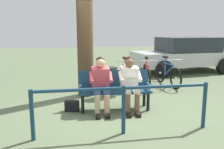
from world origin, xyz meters
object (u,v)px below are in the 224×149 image
(bicycle_silver, at_px, (147,76))
(bicycle_blue, at_px, (167,75))
(tree_trunk, at_px, (85,38))
(bicycle_red, at_px, (124,76))
(person_reading, at_px, (130,81))
(person_companion, at_px, (101,82))
(litter_bin, at_px, (110,82))
(parked_car, at_px, (184,54))
(bench, at_px, (114,87))
(handbag, at_px, (72,106))

(bicycle_silver, bearing_deg, bicycle_blue, 106.87)
(tree_trunk, height_order, bicycle_red, tree_trunk)
(person_reading, height_order, person_companion, same)
(litter_bin, height_order, bicycle_silver, bicycle_silver)
(person_reading, xyz_separation_m, parked_car, (-3.72, -4.33, 0.11))
(bicycle_silver, relative_size, parked_car, 0.38)
(person_reading, height_order, litter_bin, person_reading)
(person_reading, relative_size, parked_car, 0.28)
(bicycle_silver, xyz_separation_m, bicycle_red, (0.69, -0.12, 0.00))
(bench, bearing_deg, handbag, 4.83)
(person_companion, bearing_deg, litter_bin, -105.72)
(handbag, xyz_separation_m, bicycle_red, (-1.72, -1.92, 0.24))
(bicycle_silver, bearing_deg, bicycle_red, -85.54)
(bench, bearing_deg, person_reading, 152.93)
(person_companion, bearing_deg, bench, -152.74)
(bench, distance_m, parked_car, 5.77)
(bicycle_blue, relative_size, bicycle_red, 1.02)
(bicycle_red, distance_m, parked_car, 3.96)
(person_companion, bearing_deg, bicycle_blue, -136.32)
(handbag, height_order, bicycle_red, bicycle_red)
(bench, xyz_separation_m, bicycle_red, (-0.76, -1.93, -0.15))
(bench, height_order, handbag, bench)
(bench, distance_m, bicycle_blue, 2.86)
(person_companion, height_order, parked_car, parked_car)
(person_reading, xyz_separation_m, bicycle_blue, (-1.87, -2.04, -0.31))
(tree_trunk, relative_size, parked_car, 0.73)
(bench, xyz_separation_m, tree_trunk, (0.50, -1.29, 1.06))
(bench, relative_size, person_companion, 1.36)
(bicycle_blue, bearing_deg, bench, -52.84)
(bench, distance_m, person_companion, 0.39)
(bench, relative_size, bicycle_blue, 0.97)
(person_reading, bearing_deg, person_companion, -0.05)
(bench, relative_size, bicycle_red, 0.99)
(bicycle_blue, bearing_deg, bicycle_red, -96.52)
(person_reading, distance_m, handbag, 1.39)
(litter_bin, height_order, bicycle_red, bicycle_red)
(tree_trunk, xyz_separation_m, parked_car, (-4.53, -2.84, -0.80))
(tree_trunk, xyz_separation_m, bicycle_silver, (-1.96, -0.53, -1.21))
(bicycle_blue, bearing_deg, parked_car, 137.89)
(bicycle_silver, distance_m, bicycle_red, 0.70)
(bench, relative_size, person_reading, 1.36)
(person_reading, xyz_separation_m, bicycle_silver, (-1.15, -2.01, -0.31))
(person_reading, relative_size, bicycle_blue, 0.71)
(litter_bin, distance_m, parked_car, 5.04)
(tree_trunk, bearing_deg, litter_bin, 154.31)
(person_companion, bearing_deg, person_reading, 179.95)
(bicycle_red, bearing_deg, person_companion, -15.87)
(tree_trunk, bearing_deg, bicycle_silver, -164.96)
(litter_bin, relative_size, parked_car, 0.19)
(parked_car, bearing_deg, bench, 42.42)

